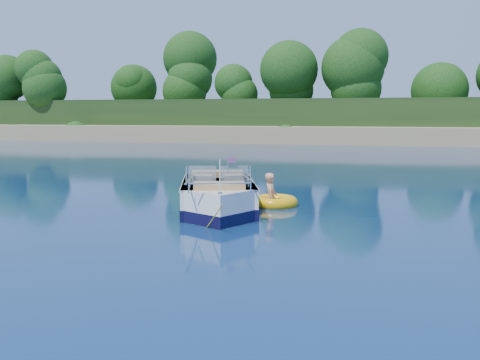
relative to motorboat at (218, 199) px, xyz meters
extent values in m
plane|color=#091D3F|center=(2.71, -2.59, -0.35)|extent=(160.00, 160.00, 0.00)
cube|color=#9F7E5C|center=(2.71, 35.41, 0.15)|extent=(170.00, 8.00, 2.00)
cube|color=black|center=(2.71, 62.41, 0.65)|extent=(170.00, 56.00, 6.00)
cylinder|color=black|center=(-15.29, 37.91, 2.75)|extent=(0.44, 0.44, 3.20)
sphere|color=black|center=(-15.29, 37.91, 5.79)|extent=(5.28, 5.28, 5.28)
cylinder|color=black|center=(2.71, 39.41, 2.95)|extent=(0.44, 0.44, 3.60)
sphere|color=black|center=(2.71, 39.41, 6.37)|extent=(5.94, 5.94, 5.94)
cube|color=white|center=(-0.12, 0.35, -0.06)|extent=(2.96, 4.04, 1.01)
cube|color=white|center=(0.42, -1.28, -0.06)|extent=(1.82, 1.82, 1.01)
cube|color=black|center=(-0.12, 0.35, -0.20)|extent=(2.99, 4.08, 0.29)
cube|color=black|center=(0.42, -1.28, -0.20)|extent=(1.85, 1.85, 0.29)
cube|color=#A78158|center=(-0.21, 0.62, 0.22)|extent=(2.25, 2.89, 0.10)
cube|color=white|center=(-0.12, 0.35, 0.41)|extent=(2.99, 4.05, 0.06)
cube|color=black|center=(-0.74, 2.23, -0.02)|extent=(0.61, 0.48, 0.86)
cube|color=#8C9EA5|center=(-0.31, -0.42, 0.69)|extent=(0.78, 0.38, 0.46)
cube|color=#8C9EA5|center=(0.50, -0.15, 0.69)|extent=(0.78, 0.56, 0.46)
cube|color=tan|center=(-0.45, -0.01, 0.44)|extent=(0.67, 0.67, 0.38)
cube|color=tan|center=(0.37, 0.26, 0.44)|extent=(0.67, 0.67, 0.38)
cube|color=tan|center=(-0.42, 1.26, 0.44)|extent=(1.58, 0.97, 0.36)
cube|color=tan|center=(0.37, -1.11, 0.42)|extent=(1.43, 1.08, 0.33)
cylinder|color=white|center=(0.65, -1.97, 0.85)|extent=(0.03, 0.03, 0.81)
cube|color=red|center=(0.42, -0.18, 1.07)|extent=(0.20, 0.08, 0.13)
cube|color=silver|center=(0.67, -2.01, 0.47)|extent=(0.11, 0.08, 0.05)
cylinder|color=yellow|center=(0.64, -2.38, -0.02)|extent=(0.66, 0.82, 0.73)
torus|color=#FFB10B|center=(1.27, 1.37, -0.26)|extent=(1.45, 1.45, 0.36)
torus|color=red|center=(1.27, 1.37, -0.24)|extent=(1.19, 1.19, 0.12)
imported|color=tan|center=(1.18, 1.32, -0.35)|extent=(0.47, 0.83, 1.55)
camera|label=1|loc=(4.22, -13.63, 2.29)|focal=40.00mm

